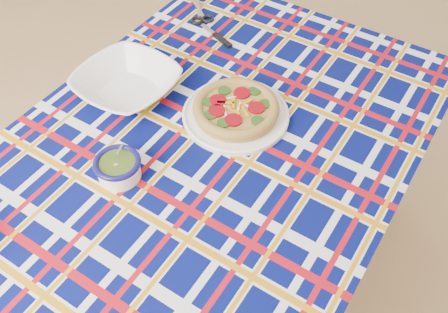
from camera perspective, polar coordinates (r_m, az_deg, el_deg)
floor at (r=1.98m, az=1.63°, el=-5.02°), size 4.00×4.00×0.00m
dining_table at (r=1.26m, az=-3.40°, el=-2.43°), size 1.67×1.32×0.68m
tablecloth at (r=1.24m, az=-3.45°, el=-1.78°), size 1.70×1.36×0.10m
main_focaccia_plate at (r=1.28m, az=1.37°, el=5.48°), size 0.39×0.39×0.06m
pesto_bowl at (r=1.17m, az=-12.02°, el=-1.14°), size 0.13×0.13×0.07m
serving_bowl at (r=1.37m, az=-11.03°, el=8.14°), size 0.32×0.32×0.06m
table_knife at (r=1.61m, az=-2.21°, el=14.65°), size 0.02×0.21×0.01m
kitchen_scissors at (r=1.69m, az=-2.94°, el=16.58°), size 0.15×0.19×0.01m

